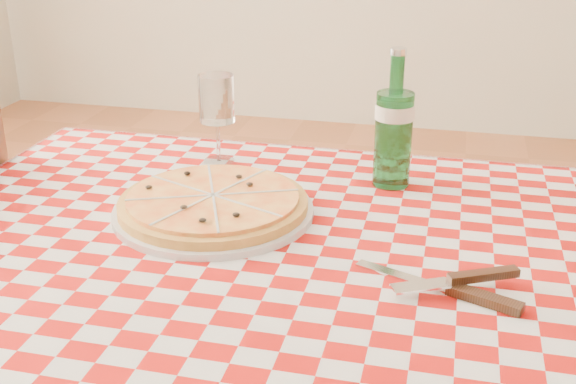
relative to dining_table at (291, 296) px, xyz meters
name	(u,v)px	position (x,y,z in m)	size (l,w,h in m)	color
dining_table	(291,296)	(0.00, 0.00, 0.00)	(1.20, 0.80, 0.75)	brown
tablecloth	(291,244)	(0.00, 0.00, 0.09)	(1.30, 0.90, 0.01)	#960D09
pizza_plate	(213,202)	(-0.15, 0.07, 0.12)	(0.35, 0.35, 0.04)	#BA7D3E
water_bottle	(394,119)	(0.13, 0.28, 0.23)	(0.07, 0.07, 0.26)	#175F27
wine_glass	(217,120)	(-0.23, 0.31, 0.19)	(0.07, 0.07, 0.18)	white
cutlery	(449,283)	(0.25, -0.10, 0.11)	(0.26, 0.22, 0.03)	silver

